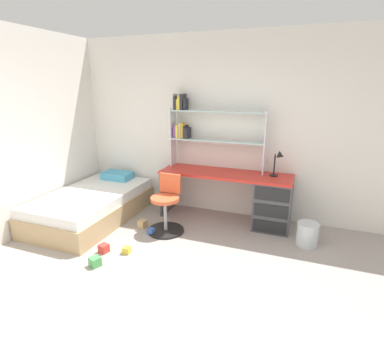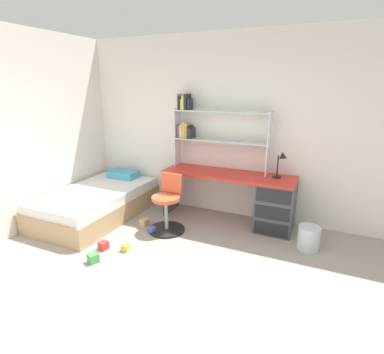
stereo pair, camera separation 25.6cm
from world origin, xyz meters
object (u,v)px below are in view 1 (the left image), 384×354
(desk_lamp, at_px, (279,160))
(toy_block_natural_3, at_px, (142,224))
(swivel_chair, at_px, (166,209))
(toy_block_red_2, at_px, (104,248))
(toy_block_blue_4, at_px, (151,231))
(toy_block_green_0, at_px, (95,262))
(bookshelf_hutch, at_px, (203,126))
(waste_bin, at_px, (307,234))
(bed_platform, at_px, (93,205))
(toy_block_yellow_1, at_px, (127,250))
(desk, at_px, (259,198))

(desk_lamp, xyz_separation_m, toy_block_natural_3, (-1.81, -0.74, -0.96))
(swivel_chair, bearing_deg, toy_block_red_2, -120.38)
(swivel_chair, xyz_separation_m, toy_block_blue_4, (-0.15, -0.19, -0.28))
(desk_lamp, bearing_deg, toy_block_green_0, -134.98)
(bookshelf_hutch, relative_size, desk_lamp, 3.85)
(toy_block_red_2, xyz_separation_m, toy_block_natural_3, (0.10, 0.79, 0.00))
(toy_block_green_0, height_order, toy_block_natural_3, toy_block_green_0)
(desk_lamp, xyz_separation_m, waste_bin, (0.47, -0.43, -0.86))
(waste_bin, bearing_deg, toy_block_red_2, -155.28)
(bed_platform, xyz_separation_m, toy_block_red_2, (0.78, -0.80, -0.17))
(bookshelf_hutch, relative_size, swivel_chair, 1.81)
(desk_lamp, distance_m, swivel_chair, 1.74)
(waste_bin, relative_size, toy_block_natural_3, 2.79)
(swivel_chair, bearing_deg, toy_block_yellow_1, -105.14)
(desk_lamp, distance_m, waste_bin, 1.07)
(toy_block_green_0, bearing_deg, waste_bin, 31.26)
(bookshelf_hutch, bearing_deg, desk_lamp, -5.57)
(toy_block_green_0, bearing_deg, toy_block_red_2, 107.64)
(swivel_chair, relative_size, toy_block_green_0, 7.26)
(toy_block_red_2, height_order, toy_block_natural_3, toy_block_natural_3)
(desk, bearing_deg, toy_block_yellow_1, -135.17)
(waste_bin, height_order, toy_block_blue_4, waste_bin)
(desk, xyz_separation_m, toy_block_red_2, (-1.68, -1.47, -0.37))
(toy_block_red_2, bearing_deg, toy_block_blue_4, 62.49)
(desk, relative_size, waste_bin, 6.38)
(desk, xyz_separation_m, swivel_chair, (-1.20, -0.65, -0.10))
(bookshelf_hutch, xyz_separation_m, bed_platform, (-1.52, -0.84, -1.19))
(bed_platform, bearing_deg, toy_block_yellow_1, -34.21)
(desk, height_order, swivel_chair, swivel_chair)
(toy_block_natural_3, bearing_deg, toy_block_red_2, -97.49)
(toy_block_natural_3, bearing_deg, bed_platform, 179.17)
(toy_block_red_2, bearing_deg, toy_block_yellow_1, 15.93)
(swivel_chair, bearing_deg, toy_block_natural_3, -174.97)
(bed_platform, xyz_separation_m, toy_block_green_0, (0.87, -1.09, -0.17))
(desk_lamp, xyz_separation_m, toy_block_yellow_1, (-1.63, -1.45, -0.97))
(waste_bin, relative_size, toy_block_blue_4, 3.49)
(toy_block_yellow_1, xyz_separation_m, toy_block_red_2, (-0.28, -0.08, 0.01))
(desk, distance_m, bookshelf_hutch, 1.38)
(swivel_chair, distance_m, waste_bin, 1.92)
(toy_block_yellow_1, xyz_separation_m, toy_block_natural_3, (-0.18, 0.71, 0.01))
(bookshelf_hutch, relative_size, toy_block_natural_3, 13.39)
(swivel_chair, relative_size, toy_block_blue_4, 9.23)
(toy_block_yellow_1, bearing_deg, toy_block_blue_4, 85.00)
(desk, bearing_deg, toy_block_green_0, -132.01)
(desk, height_order, bookshelf_hutch, bookshelf_hutch)
(bookshelf_hutch, height_order, desk_lamp, bookshelf_hutch)
(waste_bin, distance_m, toy_block_green_0, 2.67)
(waste_bin, bearing_deg, toy_block_green_0, -148.74)
(swivel_chair, relative_size, waste_bin, 2.65)
(desk_lamp, bearing_deg, desk, -166.90)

